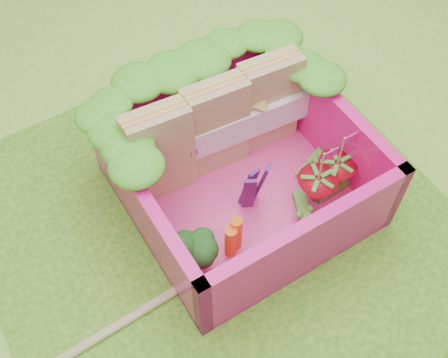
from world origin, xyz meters
name	(u,v)px	position (x,y,z in m)	size (l,w,h in m)	color
ground	(216,225)	(0.00, 0.00, 0.00)	(14.00, 14.00, 0.00)	#8EC838
placemat	(216,224)	(0.00, 0.00, 0.01)	(2.60, 2.60, 0.03)	#4B8C1F
bento_floor	(240,192)	(0.23, 0.10, 0.06)	(1.30, 1.30, 0.05)	#E33A8A
bento_box	(241,168)	(0.23, 0.10, 0.31)	(1.30, 1.30, 0.55)	#F11482
lettuce_ruffle	(200,79)	(0.23, 0.54, 0.64)	(1.43, 0.76, 0.11)	#24951B
sandwich_stack	(217,126)	(0.23, 0.37, 0.40)	(1.19, 0.27, 0.65)	tan
broccoli	(190,250)	(-0.27, -0.19, 0.27)	(0.32, 0.32, 0.26)	#6C9E4C
carrot_sticks	(234,237)	(-0.02, -0.22, 0.21)	(0.12, 0.09, 0.27)	orange
purple_wedges	(253,188)	(0.22, -0.04, 0.27)	(0.17, 0.08, 0.38)	#501A5C
strawberry_left	(316,190)	(0.55, -0.21, 0.21)	(0.24, 0.24, 0.48)	red
strawberry_right	(335,175)	(0.72, -0.18, 0.20)	(0.23, 0.23, 0.47)	red
snap_peas	(318,187)	(0.63, -0.15, 0.11)	(0.54, 0.53, 0.05)	green
chopsticks	(93,340)	(-0.92, -0.28, 0.05)	(2.25, 0.13, 0.04)	tan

